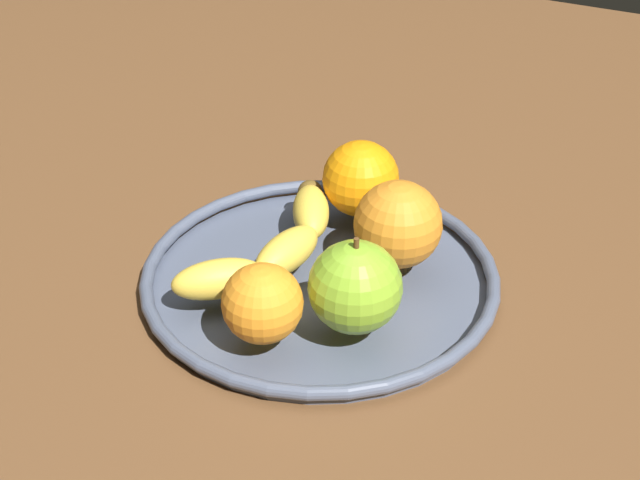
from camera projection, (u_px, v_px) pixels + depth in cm
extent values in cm
cube|color=brown|center=(320.00, 302.00, 83.49)|extent=(164.59, 164.59, 4.00)
cylinder|color=#4B5466|center=(320.00, 282.00, 82.20)|extent=(30.50, 30.50, 0.60)
torus|color=#4B5466|center=(320.00, 274.00, 81.70)|extent=(31.77, 31.77, 1.20)
ellipsoid|color=yellow|center=(218.00, 279.00, 77.17)|extent=(7.85, 8.14, 3.40)
ellipsoid|color=yellow|center=(287.00, 252.00, 80.48)|extent=(8.39, 4.72, 3.40)
ellipsoid|color=yellow|center=(311.00, 211.00, 85.96)|extent=(8.59, 6.70, 3.40)
ellipsoid|color=brown|center=(310.00, 192.00, 88.91)|extent=(2.88, 3.04, 2.38)
sphere|color=#82B62B|center=(355.00, 287.00, 72.76)|extent=(7.60, 7.60, 7.60)
cylinder|color=#593819|center=(356.00, 245.00, 70.53)|extent=(0.44, 0.44, 1.20)
sphere|color=orange|center=(361.00, 179.00, 87.13)|extent=(7.31, 7.31, 7.31)
sphere|color=orange|center=(260.00, 303.00, 72.00)|extent=(6.49, 6.49, 6.49)
sphere|color=orange|center=(398.00, 224.00, 80.10)|extent=(7.80, 7.80, 7.80)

